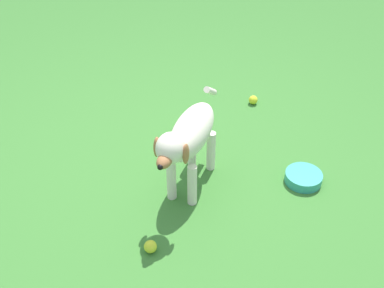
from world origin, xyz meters
name	(u,v)px	position (x,y,z in m)	size (l,w,h in m)	color
ground	(170,164)	(0.00, 0.00, 0.00)	(14.00, 14.00, 0.00)	#38722D
dog	(189,137)	(0.21, 0.12, 0.37)	(0.78, 0.38, 0.56)	silver
tennis_ball_0	(150,247)	(0.69, -0.07, 0.03)	(0.07, 0.07, 0.07)	#CADA30
tennis_ball_1	(181,126)	(-0.37, 0.06, 0.03)	(0.07, 0.07, 0.07)	#BFE03A
tennis_ball_2	(253,100)	(-0.70, 0.60, 0.03)	(0.07, 0.07, 0.07)	#C9D229
water_bowl	(303,178)	(0.16, 0.80, 0.03)	(0.22, 0.22, 0.06)	teal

